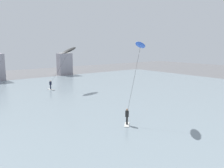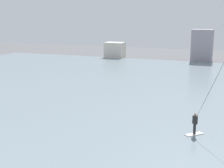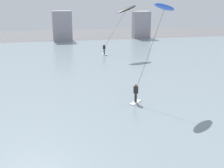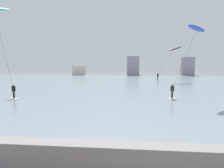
# 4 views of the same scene
# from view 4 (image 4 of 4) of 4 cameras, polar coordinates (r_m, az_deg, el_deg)

# --- Properties ---
(seawall_barrier) EXTENTS (60.00, 0.70, 1.14)m
(seawall_barrier) POSITION_cam_4_polar(r_m,az_deg,el_deg) (7.63, 15.56, -21.60)
(seawall_barrier) COLOR gray
(seawall_barrier) RESTS_ON ground
(water_bay) EXTENTS (84.00, 52.00, 0.10)m
(water_bay) POSITION_cam_4_polar(r_m,az_deg,el_deg) (33.59, 7.42, -0.43)
(water_bay) COLOR gray
(water_bay) RESTS_ON ground
(far_shore_buildings) EXTENTS (38.13, 4.73, 6.02)m
(far_shore_buildings) POSITION_cam_4_polar(r_m,az_deg,el_deg) (61.12, 10.60, 5.15)
(far_shore_buildings) COLOR beige
(far_shore_buildings) RESTS_ON ground
(kitesurfer_black) EXTENTS (5.42, 4.02, 7.55)m
(kitesurfer_black) POSITION_cam_4_polar(r_m,az_deg,el_deg) (42.59, 18.02, 9.57)
(kitesurfer_black) COLOR silver
(kitesurfer_black) RESTS_ON water_bay
(kitesurfer_blue) EXTENTS (4.48, 2.52, 8.24)m
(kitesurfer_blue) POSITION_cam_4_polar(r_m,az_deg,el_deg) (23.13, 23.29, 12.68)
(kitesurfer_blue) COLOR silver
(kitesurfer_blue) RESTS_ON water_bay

